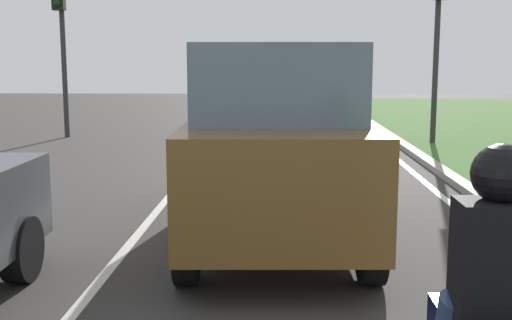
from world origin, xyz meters
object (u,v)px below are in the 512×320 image
Objects in this scene: car_suv_ahead at (275,143)px; traffic_light_near_right at (439,17)px; rider_person at (497,261)px; traffic_light_overhead_left at (61,24)px.

car_suv_ahead is 0.99× the size of traffic_light_near_right.
traffic_light_near_right is at bearing 63.42° from car_suv_ahead.
rider_person is 16.14m from traffic_light_overhead_left.
traffic_light_overhead_left is at bearing 172.60° from traffic_light_near_right.
rider_person is 13.61m from traffic_light_near_right.
traffic_light_overhead_left is at bearing 118.39° from car_suv_ahead.
traffic_light_near_right reaches higher than rider_person.
car_suv_ahead is at bearing -59.45° from traffic_light_overhead_left.
rider_person is at bearing -102.40° from traffic_light_near_right.
car_suv_ahead is 0.99× the size of traffic_light_overhead_left.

